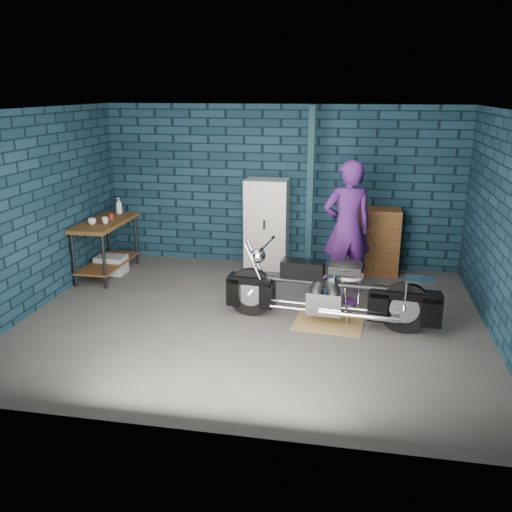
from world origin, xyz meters
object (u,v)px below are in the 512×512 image
Objects in this scene: storage_bin at (111,265)px; locker at (267,224)px; person at (347,227)px; shop_stool at (348,297)px; motorcycle at (330,286)px; workbench at (107,248)px; tool_chest at (374,241)px.

locker is (2.48, 0.80, 0.61)m from storage_bin.
person reaches higher than shop_stool.
motorcycle is 1.56× the size of locker.
locker is at bearing 17.81° from storage_bin.
workbench is 4.36m from tool_chest.
tool_chest is (0.59, 2.17, 0.02)m from motorcycle.
shop_stool reaches higher than storage_bin.
tool_chest reaches higher than workbench.
workbench is at bearing 163.64° from shop_stool.
shop_stool is (0.24, 0.15, -0.19)m from motorcycle.
storage_bin is at bearing 75.26° from workbench.
workbench is 3.90m from motorcycle.
locker is 2.51m from shop_stool.
locker is 1.79m from tool_chest.
person is (0.16, 1.26, 0.47)m from motorcycle.
workbench is 2.95× the size of storage_bin.
tool_chest is 2.06m from shop_stool.
person is 1.82× the size of tool_chest.
person reaches higher than motorcycle.
workbench is 2.16× the size of shop_stool.
workbench reaches higher than storage_bin.
locker is at bearing 124.08° from motorcycle.
tool_chest reaches higher than shop_stool.
storage_bin is (-3.66, 1.38, -0.37)m from motorcycle.
motorcycle is 3.63× the size of shop_stool.
motorcycle is at bearing -105.29° from tool_chest.
person is 1.11m from tool_chest.
workbench is at bearing -104.74° from storage_bin.
motorcycle is at bearing -20.63° from storage_bin.
workbench is 0.59× the size of motorcycle.
workbench is 3.88m from person.
workbench is 0.32m from storage_bin.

